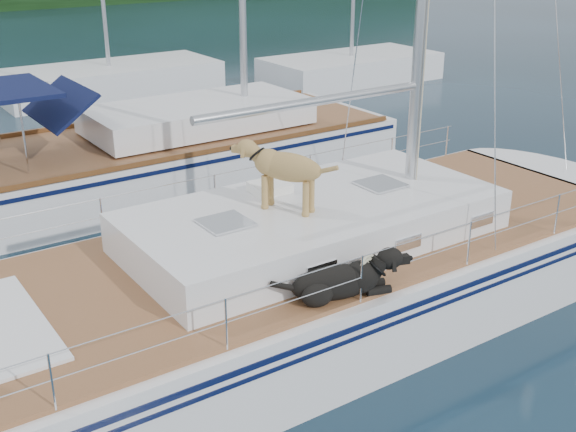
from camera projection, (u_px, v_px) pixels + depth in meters
ground at (267, 333)px, 10.17m from camera, size 120.00×120.00×0.00m
main_sailboat at (272, 289)px, 9.96m from camera, size 12.00×3.85×14.01m
neighbor_sailboat at (155, 159)px, 15.62m from camera, size 11.00×3.50×13.30m
bg_boat_center at (110, 80)px, 24.34m from camera, size 7.20×3.00×11.65m
bg_boat_east at (351, 69)px, 26.21m from camera, size 6.40×3.00×11.65m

